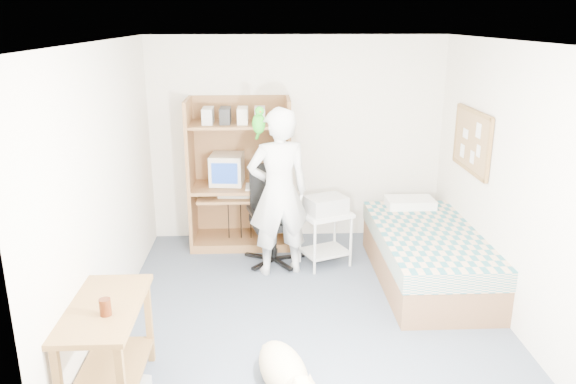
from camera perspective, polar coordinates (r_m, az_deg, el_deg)
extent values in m
plane|color=#424D59|center=(5.50, 2.11, -11.95)|extent=(4.00, 4.00, 0.00)
cube|color=white|center=(6.95, 0.91, 5.35)|extent=(3.60, 0.02, 2.50)
cube|color=white|center=(5.46, 21.44, 0.81)|extent=(0.02, 4.00, 2.50)
cube|color=white|center=(5.18, -17.97, 0.33)|extent=(0.02, 4.00, 2.50)
cube|color=white|center=(4.80, 2.45, 15.05)|extent=(3.60, 4.00, 0.02)
cube|color=brown|center=(6.78, -9.82, 1.76)|extent=(0.04, 0.60, 1.80)
cube|color=brown|center=(6.73, 0.03, 1.90)|extent=(0.04, 0.60, 1.80)
cube|color=brown|center=(7.01, -4.82, 2.47)|extent=(1.20, 0.02, 1.80)
cube|color=brown|center=(6.78, -4.88, 0.53)|extent=(1.12, 0.60, 0.04)
cube|color=brown|center=(6.73, -4.88, -0.48)|extent=(1.00, 0.50, 0.03)
cube|color=brown|center=(6.60, -5.05, 6.86)|extent=(1.12, 0.55, 0.03)
cube|color=brown|center=(7.01, -4.74, -4.88)|extent=(1.12, 0.60, 0.10)
cube|color=brown|center=(6.18, 13.88, -7.18)|extent=(1.00, 2.00, 0.36)
cube|color=#2C6E77|center=(6.07, 14.06, -4.77)|extent=(1.02, 2.02, 0.20)
cube|color=white|center=(6.75, 12.28, -1.14)|extent=(0.55, 0.35, 0.12)
cube|color=brown|center=(4.24, -18.17, -11.14)|extent=(0.50, 1.00, 0.04)
cube|color=brown|center=(4.85, -18.68, -12.52)|extent=(0.05, 0.05, 0.70)
cube|color=brown|center=(4.76, -13.93, -12.70)|extent=(0.05, 0.05, 0.70)
cube|color=brown|center=(4.51, -17.52, -17.10)|extent=(0.46, 0.92, 0.03)
cube|color=olive|center=(6.21, 18.18, 4.94)|extent=(0.03, 0.90, 0.60)
cube|color=brown|center=(6.16, 18.43, 7.76)|extent=(0.04, 0.94, 0.04)
cube|color=brown|center=(6.28, 17.89, 2.19)|extent=(0.04, 0.94, 0.04)
cylinder|color=black|center=(6.49, -1.42, -6.77)|extent=(0.62, 0.62, 0.06)
cylinder|color=black|center=(6.41, -1.44, -5.17)|extent=(0.06, 0.06, 0.41)
cube|color=black|center=(6.32, -1.45, -3.10)|extent=(0.57, 0.57, 0.08)
cube|color=black|center=(6.43, -1.98, 0.46)|extent=(0.44, 0.16, 0.57)
cube|color=black|center=(6.22, -3.78, -1.97)|extent=(0.11, 0.31, 0.04)
cube|color=black|center=(6.33, 0.80, -1.57)|extent=(0.11, 0.31, 0.04)
imported|color=silver|center=(5.95, -0.95, -0.06)|extent=(0.75, 0.57, 1.83)
ellipsoid|color=#1A8713|center=(5.79, -2.99, 6.96)|extent=(0.13, 0.13, 0.21)
sphere|color=#1A8713|center=(5.73, -2.92, 8.21)|extent=(0.09, 0.09, 0.09)
cone|color=#D54F13|center=(5.68, -2.82, 8.14)|extent=(0.05, 0.05, 0.04)
cylinder|color=#1A8713|center=(5.86, -3.08, 5.86)|extent=(0.06, 0.15, 0.13)
ellipsoid|color=#D0B58B|center=(4.43, -0.51, -17.64)|extent=(0.51, 0.75, 0.31)
cone|color=#D0B58B|center=(4.00, 0.63, -18.77)|extent=(0.07, 0.07, 0.09)
cone|color=#D0B58B|center=(4.03, 2.24, -18.44)|extent=(0.07, 0.07, 0.09)
cylinder|color=#D0B58B|center=(4.74, -1.98, -15.83)|extent=(0.12, 0.22, 0.11)
cube|color=silver|center=(6.24, 3.84, -2.24)|extent=(0.64, 0.59, 0.04)
cube|color=silver|center=(6.41, 3.76, -6.02)|extent=(0.59, 0.53, 0.03)
cylinder|color=silver|center=(6.17, 1.84, -5.47)|extent=(0.03, 0.03, 0.60)
cylinder|color=silver|center=(6.22, 6.07, -5.37)|extent=(0.03, 0.03, 0.60)
cylinder|color=silver|center=(6.49, 1.60, -4.27)|extent=(0.03, 0.03, 0.60)
cylinder|color=silver|center=(6.54, 5.62, -4.18)|extent=(0.03, 0.03, 0.60)
cube|color=#A4A4A0|center=(6.21, 3.86, -1.28)|extent=(0.51, 0.46, 0.18)
cube|color=beige|center=(6.78, -6.21, 2.34)|extent=(0.41, 0.43, 0.36)
cube|color=navy|center=(6.58, -6.46, 1.89)|extent=(0.30, 0.04, 0.25)
cube|color=beige|center=(6.68, -5.16, -0.34)|extent=(0.46, 0.18, 0.03)
cylinder|color=gold|center=(6.70, -1.87, 1.10)|extent=(0.08, 0.08, 0.12)
cylinder|color=#3E190A|center=(4.08, -18.07, -11.06)|extent=(0.08, 0.08, 0.12)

